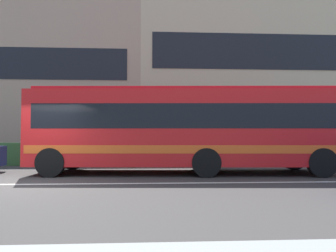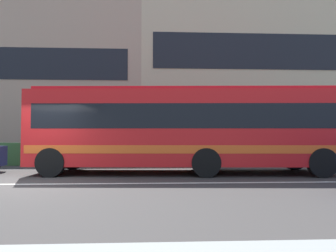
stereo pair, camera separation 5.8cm
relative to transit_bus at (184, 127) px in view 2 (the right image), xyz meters
name	(u,v)px [view 2 (the right image)]	position (x,y,z in m)	size (l,w,h in m)	color
ground_plane	(22,184)	(-4.99, -2.37, -1.74)	(160.00, 160.00, 0.00)	#393735
lane_centre_line	(22,184)	(-4.99, -2.37, -1.74)	(60.00, 0.16, 0.01)	silver
hedge_row_far	(18,154)	(-7.87, 3.70, -1.20)	(20.55, 1.10, 1.08)	#3C6E37
apartment_block_left	(7,88)	(-13.64, 14.10, 3.70)	(23.20, 10.50, 10.88)	tan
apartment_block_right	(257,80)	(7.89, 14.10, 4.60)	(19.87, 10.50, 12.67)	#BEB192
transit_bus	(184,127)	(0.00, 0.00, 0.00)	(11.41, 3.18, 3.16)	red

